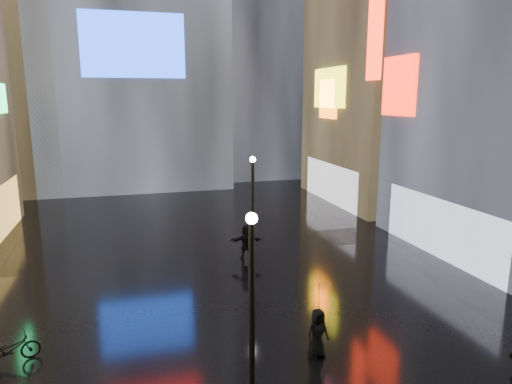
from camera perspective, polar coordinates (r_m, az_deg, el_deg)
name	(u,v)px	position (r m, az deg, el deg)	size (l,w,h in m)	color
ground	(213,258)	(23.44, -5.38, -8.17)	(140.00, 140.00, 0.00)	black
building_right_far	(397,15)	(37.88, 17.17, 20.38)	(10.28, 12.00, 28.00)	black
tower_flank_right	(250,7)	(50.23, -0.72, 22.10)	(12.00, 12.00, 34.00)	black
lamp_near	(252,298)	(11.92, -0.53, -13.14)	(0.30, 0.30, 5.20)	black
lamp_far	(253,202)	(22.26, -0.41, -1.29)	(0.30, 0.30, 5.20)	black
pedestrian_4	(317,333)	(14.94, 7.69, -17.06)	(0.77, 0.50, 1.57)	black
pedestrian_5	(246,242)	(22.92, -1.20, -6.27)	(1.62, 0.52, 1.75)	black
umbrella_2	(319,296)	(14.39, 7.83, -12.74)	(0.98, 1.00, 0.90)	black
bicycle	(10,350)	(16.43, -28.42, -16.97)	(0.60, 1.72, 0.90)	black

